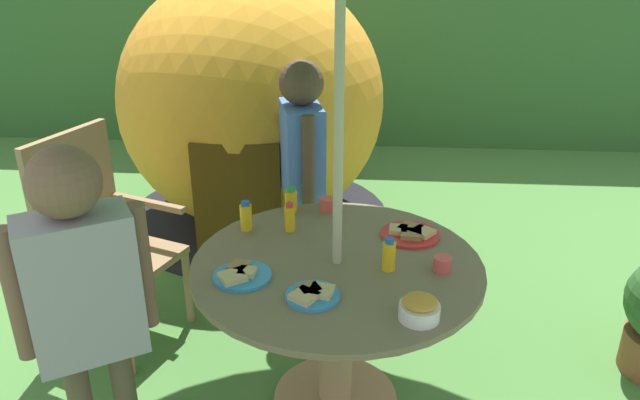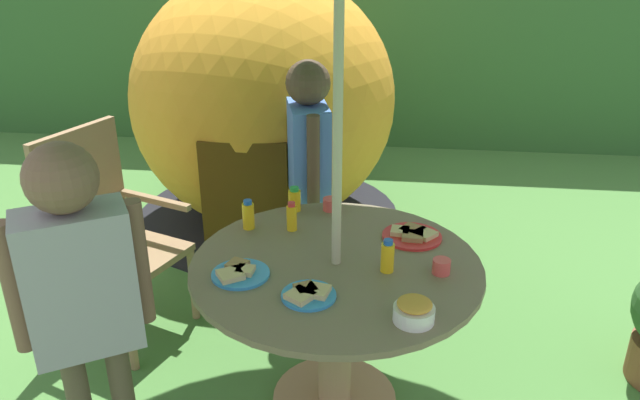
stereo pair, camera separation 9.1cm
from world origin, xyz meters
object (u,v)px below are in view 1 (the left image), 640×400
object	(u,v)px
wooden_chair	(98,232)
plate_back_edge	(312,294)
snack_bowl	(419,308)
juice_bottle_center_back	(290,218)
garden_table	(336,304)
juice_bottle_near_right	(291,200)
dome_tent	(253,101)
juice_bottle_far_right	(246,216)
plate_center_front	(411,233)
cup_far	(327,204)
child_in_grey_shirt	(83,287)
child_in_blue_shirt	(302,153)
cup_near	(442,264)
plate_far_left	(241,275)
juice_bottle_near_left	(389,255)

from	to	relation	value
wooden_chair	plate_back_edge	bearing A→B (deg)	-101.91
snack_bowl	juice_bottle_center_back	distance (m)	0.80
garden_table	juice_bottle_near_right	xyz separation A→B (m)	(-0.23, 0.46, 0.25)
dome_tent	juice_bottle_near_right	xyz separation A→B (m)	(0.42, -1.38, -0.09)
juice_bottle_far_right	plate_center_front	bearing A→B (deg)	-0.69
juice_bottle_near_right	plate_center_front	bearing A→B (deg)	-21.65
wooden_chair	cup_far	bearing A→B (deg)	-66.99
plate_back_edge	child_in_grey_shirt	bearing A→B (deg)	-162.74
garden_table	child_in_blue_shirt	distance (m)	0.94
juice_bottle_center_back	dome_tent	bearing A→B (deg)	105.39
wooden_chair	child_in_blue_shirt	xyz separation A→B (m)	(0.94, 0.41, 0.28)
snack_bowl	juice_bottle_far_right	distance (m)	0.92
snack_bowl	cup_far	bearing A→B (deg)	113.29
snack_bowl	juice_bottle_far_right	bearing A→B (deg)	138.64
garden_table	cup_far	distance (m)	0.54
wooden_chair	juice_bottle_center_back	bearing A→B (deg)	-79.90
juice_bottle_near_right	juice_bottle_far_right	bearing A→B (deg)	-129.81
plate_center_front	juice_bottle_near_right	xyz separation A→B (m)	(-0.53, 0.21, 0.04)
wooden_chair	plate_center_front	xyz separation A→B (m)	(1.46, -0.19, 0.15)
garden_table	cup_near	distance (m)	0.46
child_in_grey_shirt	juice_bottle_near_right	size ratio (longest dim) A/B	11.31
plate_back_edge	cup_far	size ratio (longest dim) A/B	2.78
juice_bottle_center_back	cup_near	size ratio (longest dim) A/B	1.89
plate_back_edge	juice_bottle_far_right	size ratio (longest dim) A/B	1.48
cup_far	dome_tent	bearing A→B (deg)	113.12
garden_table	cup_near	size ratio (longest dim) A/B	16.68
plate_far_left	juice_bottle_far_right	size ratio (longest dim) A/B	1.66
juice_bottle_near_left	cup_far	distance (m)	0.59
dome_tent	plate_back_edge	size ratio (longest dim) A/B	10.05
child_in_blue_shirt	juice_bottle_center_back	xyz separation A→B (m)	(0.01, -0.59, -0.08)
garden_table	juice_bottle_near_right	size ratio (longest dim) A/B	9.85
dome_tent	juice_bottle_far_right	bearing A→B (deg)	-84.74
plate_back_edge	juice_bottle_far_right	world-z (taller)	juice_bottle_far_right
plate_far_left	cup_far	bearing A→B (deg)	65.59
child_in_grey_shirt	cup_near	bearing A→B (deg)	-10.73
plate_far_left	cup_far	xyz separation A→B (m)	(0.28, 0.62, 0.02)
snack_bowl	plate_far_left	world-z (taller)	snack_bowl
wooden_chair	dome_tent	size ratio (longest dim) A/B	0.53
wooden_chair	cup_near	bearing A→B (deg)	-86.17
plate_center_front	cup_near	xyz separation A→B (m)	(0.10, -0.28, 0.02)
snack_bowl	juice_bottle_near_right	bearing A→B (deg)	122.79
dome_tent	child_in_blue_shirt	bearing A→B (deg)	-70.16
snack_bowl	cup_far	xyz separation A→B (m)	(-0.36, 0.84, -0.01)
juice_bottle_center_back	plate_back_edge	bearing A→B (deg)	-74.77
snack_bowl	dome_tent	bearing A→B (deg)	113.18
plate_far_left	juice_bottle_far_right	world-z (taller)	juice_bottle_far_right
plate_center_front	cup_near	bearing A→B (deg)	-70.15
plate_back_edge	juice_bottle_center_back	xyz separation A→B (m)	(-0.14, 0.52, 0.05)
plate_center_front	plate_far_left	bearing A→B (deg)	-149.31
wooden_chair	cup_near	distance (m)	1.64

